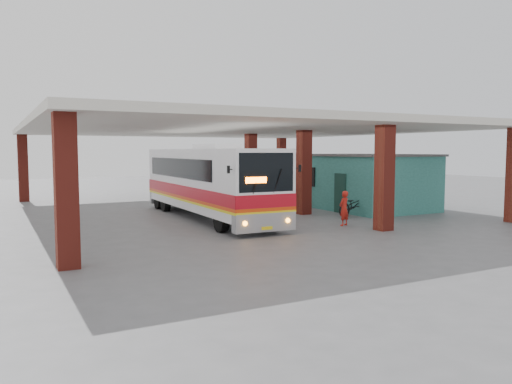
{
  "coord_description": "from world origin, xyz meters",
  "views": [
    {
      "loc": [
        -11.3,
        -18.65,
        3.29
      ],
      "look_at": [
        -1.41,
        0.0,
        1.55
      ],
      "focal_mm": 35.0,
      "sensor_mm": 36.0,
      "label": 1
    }
  ],
  "objects_px": {
    "coach_bus": "(208,182)",
    "red_chair": "(310,201)",
    "pedestrian": "(344,208)",
    "motorcycle": "(354,205)"
  },
  "relations": [
    {
      "from": "motorcycle",
      "to": "red_chair",
      "type": "height_order",
      "value": "motorcycle"
    },
    {
      "from": "motorcycle",
      "to": "pedestrian",
      "type": "xyz_separation_m",
      "value": [
        -2.36,
        -2.2,
        0.19
      ]
    },
    {
      "from": "coach_bus",
      "to": "pedestrian",
      "type": "relative_size",
      "value": 8.11
    },
    {
      "from": "pedestrian",
      "to": "red_chair",
      "type": "relative_size",
      "value": 1.77
    },
    {
      "from": "coach_bus",
      "to": "red_chair",
      "type": "height_order",
      "value": "coach_bus"
    },
    {
      "from": "coach_bus",
      "to": "red_chair",
      "type": "distance_m",
      "value": 7.32
    },
    {
      "from": "coach_bus",
      "to": "red_chair",
      "type": "relative_size",
      "value": 14.33
    },
    {
      "from": "coach_bus",
      "to": "pedestrian",
      "type": "height_order",
      "value": "coach_bus"
    },
    {
      "from": "motorcycle",
      "to": "pedestrian",
      "type": "distance_m",
      "value": 3.24
    },
    {
      "from": "pedestrian",
      "to": "red_chair",
      "type": "distance_m",
      "value": 7.16
    }
  ]
}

